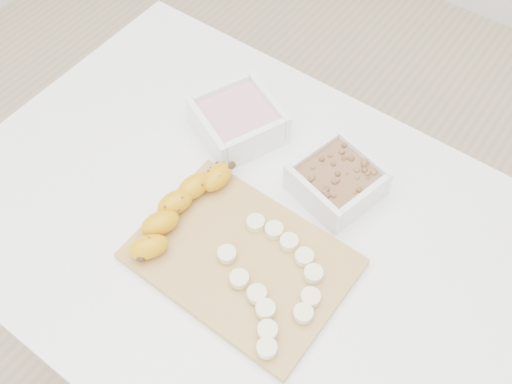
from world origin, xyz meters
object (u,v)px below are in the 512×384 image
Objects in this scene: banana at (179,210)px; table at (246,252)px; bowl_yogurt at (238,120)px; cutting_board at (242,259)px; bowl_granola at (337,180)px.

table is at bearing 45.32° from banana.
bowl_yogurt is at bearing 130.30° from table.
banana is at bearing -179.91° from cutting_board.
table is 4.58× the size of banana.
banana is (0.04, -0.21, 0.00)m from bowl_yogurt.
bowl_granola is 0.71× the size of banana.
bowl_yogurt reaches higher than bowl_granola.
bowl_granola is at bearing -1.87° from bowl_yogurt.
bowl_yogurt is 0.21m from banana.
bowl_yogurt is at bearing 113.18° from banana.
bowl_yogurt is at bearing 128.15° from cutting_board.
bowl_yogurt reaches higher than banana.
bowl_granola is 0.27m from banana.
cutting_board is at bearing -51.85° from bowl_yogurt.
cutting_board is (-0.05, -0.20, -0.02)m from bowl_granola.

